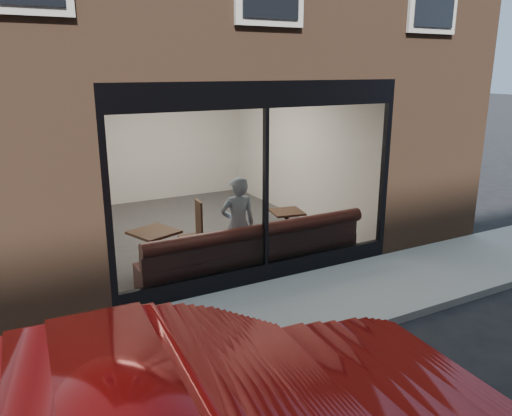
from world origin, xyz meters
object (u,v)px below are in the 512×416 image
banquette (254,260)px  person (238,225)px  cafe_table_right (287,212)px  cafe_chair_left (190,237)px  cafe_table_left (154,232)px

banquette → person: (-0.20, 0.18, 0.60)m
person → cafe_table_right: 1.42m
person → cafe_chair_left: (-0.34, 1.40, -0.59)m
person → cafe_table_right: (1.31, 0.54, -0.09)m
cafe_table_left → cafe_table_right: cafe_table_left is taller
banquette → cafe_table_right: 1.42m
banquette → cafe_chair_left: banquette is taller
banquette → cafe_table_left: bearing=153.6°
banquette → cafe_table_left: size_ratio=5.87×
cafe_table_right → person: bearing=-157.6°
cafe_table_left → cafe_chair_left: 1.36m
banquette → person: bearing=138.9°
cafe_table_left → cafe_table_right: size_ratio=1.18×
cafe_table_right → cafe_table_left: bearing=179.5°
cafe_table_left → person: bearing=-23.6°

